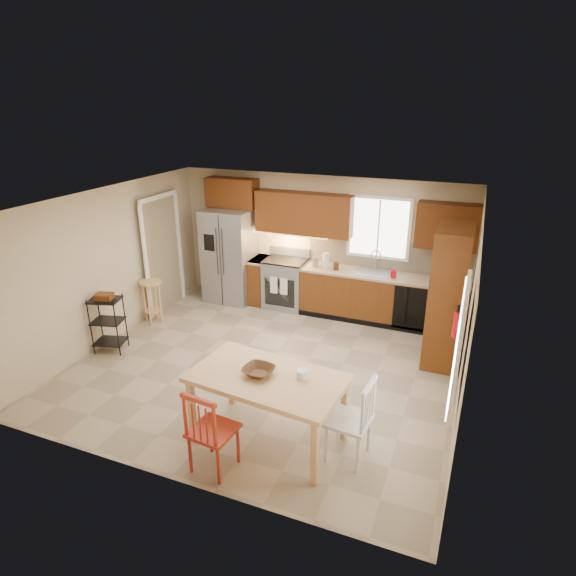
{
  "coord_description": "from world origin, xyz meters",
  "views": [
    {
      "loc": [
        2.65,
        -5.76,
        3.8
      ],
      "look_at": [
        0.21,
        0.4,
        1.15
      ],
      "focal_mm": 30.0,
      "sensor_mm": 36.0,
      "label": 1
    }
  ],
  "objects_px": {
    "pantry": "(448,296)",
    "bar_stool": "(152,302)",
    "refrigerator": "(230,256)",
    "chair_white": "(349,419)",
    "dining_table": "(268,409)",
    "table_jar": "(302,376)",
    "soap_bottle": "(394,272)",
    "fire_extinguisher": "(458,325)",
    "chair_red": "(213,429)",
    "table_bowl": "(259,375)",
    "range_stove": "(286,284)",
    "utility_cart": "(108,324)"
  },
  "relations": [
    {
      "from": "table_bowl",
      "to": "table_jar",
      "type": "relative_size",
      "value": 2.13
    },
    {
      "from": "chair_red",
      "to": "table_bowl",
      "type": "distance_m",
      "value": 0.78
    },
    {
      "from": "refrigerator",
      "to": "fire_extinguisher",
      "type": "height_order",
      "value": "refrigerator"
    },
    {
      "from": "soap_bottle",
      "to": "utility_cart",
      "type": "height_order",
      "value": "soap_bottle"
    },
    {
      "from": "dining_table",
      "to": "table_jar",
      "type": "bearing_deg",
      "value": 21.96
    },
    {
      "from": "dining_table",
      "to": "soap_bottle",
      "type": "bearing_deg",
      "value": 84.05
    },
    {
      "from": "soap_bottle",
      "to": "pantry",
      "type": "height_order",
      "value": "pantry"
    },
    {
      "from": "fire_extinguisher",
      "to": "dining_table",
      "type": "height_order",
      "value": "fire_extinguisher"
    },
    {
      "from": "dining_table",
      "to": "chair_red",
      "type": "distance_m",
      "value": 0.74
    },
    {
      "from": "pantry",
      "to": "chair_white",
      "type": "relative_size",
      "value": 2.06
    },
    {
      "from": "range_stove",
      "to": "dining_table",
      "type": "distance_m",
      "value": 3.91
    },
    {
      "from": "pantry",
      "to": "bar_stool",
      "type": "distance_m",
      "value": 5.0
    },
    {
      "from": "soap_bottle",
      "to": "fire_extinguisher",
      "type": "xyz_separation_m",
      "value": [
        1.15,
        -1.95,
        0.1
      ]
    },
    {
      "from": "range_stove",
      "to": "table_jar",
      "type": "xyz_separation_m",
      "value": [
        1.64,
        -3.59,
        0.43
      ]
    },
    {
      "from": "chair_white",
      "to": "pantry",
      "type": "bearing_deg",
      "value": -10.03
    },
    {
      "from": "range_stove",
      "to": "pantry",
      "type": "distance_m",
      "value": 3.19
    },
    {
      "from": "soap_bottle",
      "to": "chair_red",
      "type": "bearing_deg",
      "value": -104.67
    },
    {
      "from": "chair_red",
      "to": "chair_white",
      "type": "height_order",
      "value": "same"
    },
    {
      "from": "chair_red",
      "to": "table_bowl",
      "type": "relative_size",
      "value": 2.9
    },
    {
      "from": "refrigerator",
      "to": "dining_table",
      "type": "xyz_separation_m",
      "value": [
        2.41,
        -3.64,
        -0.49
      ]
    },
    {
      "from": "chair_red",
      "to": "chair_white",
      "type": "xyz_separation_m",
      "value": [
        1.3,
        0.7,
        0.0
      ]
    },
    {
      "from": "chair_white",
      "to": "utility_cart",
      "type": "distance_m",
      "value": 4.28
    },
    {
      "from": "fire_extinguisher",
      "to": "chair_white",
      "type": "bearing_deg",
      "value": -120.93
    },
    {
      "from": "pantry",
      "to": "utility_cart",
      "type": "bearing_deg",
      "value": -161.31
    },
    {
      "from": "soap_bottle",
      "to": "fire_extinguisher",
      "type": "height_order",
      "value": "fire_extinguisher"
    },
    {
      "from": "range_stove",
      "to": "table_bowl",
      "type": "distance_m",
      "value": 3.89
    },
    {
      "from": "range_stove",
      "to": "chair_red",
      "type": "xyz_separation_m",
      "value": [
        0.91,
        -4.35,
        0.05
      ]
    },
    {
      "from": "range_stove",
      "to": "table_jar",
      "type": "height_order",
      "value": "table_jar"
    },
    {
      "from": "range_stove",
      "to": "chair_red",
      "type": "height_order",
      "value": "chair_red"
    },
    {
      "from": "refrigerator",
      "to": "bar_stool",
      "type": "distance_m",
      "value": 1.75
    },
    {
      "from": "pantry",
      "to": "chair_red",
      "type": "distance_m",
      "value": 3.98
    },
    {
      "from": "fire_extinguisher",
      "to": "chair_red",
      "type": "xyz_separation_m",
      "value": [
        -2.27,
        -2.31,
        -0.59
      ]
    },
    {
      "from": "refrigerator",
      "to": "chair_white",
      "type": "bearing_deg",
      "value": -46.83
    },
    {
      "from": "fire_extinguisher",
      "to": "table_jar",
      "type": "distance_m",
      "value": 2.19
    },
    {
      "from": "fire_extinguisher",
      "to": "utility_cart",
      "type": "relative_size",
      "value": 0.39
    },
    {
      "from": "chair_white",
      "to": "table_jar",
      "type": "relative_size",
      "value": 6.19
    },
    {
      "from": "range_stove",
      "to": "soap_bottle",
      "type": "height_order",
      "value": "soap_bottle"
    },
    {
      "from": "dining_table",
      "to": "table_bowl",
      "type": "xyz_separation_m",
      "value": [
        -0.11,
        0.0,
        0.43
      ]
    },
    {
      "from": "fire_extinguisher",
      "to": "chair_red",
      "type": "distance_m",
      "value": 3.29
    },
    {
      "from": "chair_red",
      "to": "table_bowl",
      "type": "xyz_separation_m",
      "value": [
        0.24,
        0.65,
        0.35
      ]
    },
    {
      "from": "chair_white",
      "to": "table_bowl",
      "type": "height_order",
      "value": "chair_white"
    },
    {
      "from": "refrigerator",
      "to": "chair_white",
      "type": "height_order",
      "value": "refrigerator"
    },
    {
      "from": "pantry",
      "to": "bar_stool",
      "type": "bearing_deg",
      "value": -173.7
    },
    {
      "from": "pantry",
      "to": "utility_cart",
      "type": "height_order",
      "value": "pantry"
    },
    {
      "from": "dining_table",
      "to": "table_jar",
      "type": "height_order",
      "value": "table_jar"
    },
    {
      "from": "fire_extinguisher",
      "to": "bar_stool",
      "type": "bearing_deg",
      "value": 174.37
    },
    {
      "from": "refrigerator",
      "to": "soap_bottle",
      "type": "distance_m",
      "value": 3.18
    },
    {
      "from": "table_bowl",
      "to": "bar_stool",
      "type": "height_order",
      "value": "table_bowl"
    },
    {
      "from": "soap_bottle",
      "to": "refrigerator",
      "type": "bearing_deg",
      "value": 179.55
    },
    {
      "from": "fire_extinguisher",
      "to": "bar_stool",
      "type": "height_order",
      "value": "fire_extinguisher"
    }
  ]
}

